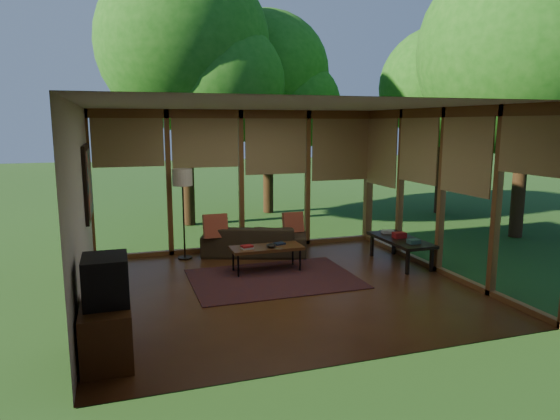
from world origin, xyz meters
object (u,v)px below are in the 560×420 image
object	(u,v)px
media_cabinet	(107,330)
television	(106,280)
floor_lamp	(182,182)
side_console	(401,241)
coffee_table	(267,249)
sofa	(255,240)

from	to	relation	value
media_cabinet	television	bearing A→B (deg)	0.00
media_cabinet	floor_lamp	size ratio (longest dim) A/B	0.61
television	side_console	world-z (taller)	television
side_console	coffee_table	bearing A→B (deg)	173.06
coffee_table	side_console	xyz separation A→B (m)	(2.37, -0.29, 0.02)
television	coffee_table	distance (m)	3.52
media_cabinet	television	size ratio (longest dim) A/B	1.82
sofa	side_console	world-z (taller)	sofa
sofa	coffee_table	size ratio (longest dim) A/B	1.61
television	sofa	bearing A→B (deg)	54.24
media_cabinet	coffee_table	distance (m)	3.51
sofa	floor_lamp	distance (m)	1.72
sofa	floor_lamp	xyz separation A→B (m)	(-1.29, 0.12, 1.12)
television	coffee_table	xyz separation A→B (m)	(2.48, 2.47, -0.46)
television	side_console	bearing A→B (deg)	24.17
side_console	floor_lamp	bearing A→B (deg)	157.02
television	floor_lamp	bearing A→B (deg)	70.90
sofa	floor_lamp	bearing A→B (deg)	14.54
floor_lamp	side_console	world-z (taller)	floor_lamp
media_cabinet	floor_lamp	xyz separation A→B (m)	(1.30, 3.69, 1.11)
sofa	media_cabinet	size ratio (longest dim) A/B	1.94
media_cabinet	side_console	distance (m)	5.34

